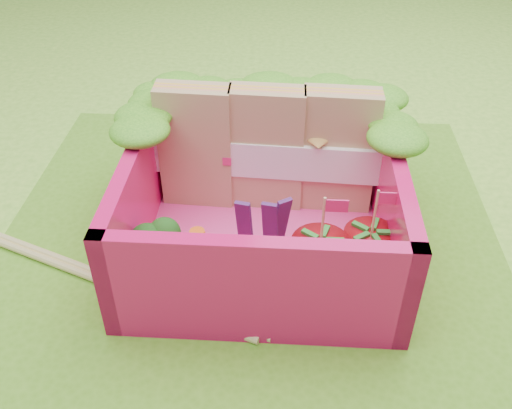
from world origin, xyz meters
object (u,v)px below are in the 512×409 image
object	(u,v)px
sandwich_stack	(267,150)
broccoli	(147,247)
bento_box	(263,201)
chopsticks	(46,257)
strawberry_right	(369,253)
strawberry_left	(319,262)

from	to	relation	value
sandwich_stack	broccoli	distance (m)	0.82
bento_box	chopsticks	distance (m)	1.13
sandwich_stack	strawberry_right	xyz separation A→B (m)	(0.50, -0.55, -0.20)
strawberry_left	chopsticks	world-z (taller)	strawberry_left
strawberry_right	chopsticks	size ratio (longest dim) A/B	0.21
bento_box	broccoli	bearing A→B (deg)	-149.38
bento_box	sandwich_stack	world-z (taller)	sandwich_stack
sandwich_stack	strawberry_left	distance (m)	0.71
broccoli	sandwich_stack	bearing A→B (deg)	49.46
strawberry_right	chopsticks	distance (m)	1.59
sandwich_stack	strawberry_left	size ratio (longest dim) A/B	2.43
broccoli	bento_box	bearing A→B (deg)	30.62
broccoli	strawberry_left	world-z (taller)	strawberry_left
broccoli	chopsticks	bearing A→B (deg)	168.71
bento_box	broccoli	size ratio (longest dim) A/B	3.99
strawberry_right	sandwich_stack	bearing A→B (deg)	131.93
sandwich_stack	strawberry_right	world-z (taller)	sandwich_stack
chopsticks	sandwich_stack	bearing A→B (deg)	24.64
sandwich_stack	strawberry_right	bearing A→B (deg)	-48.07
broccoli	strawberry_left	bearing A→B (deg)	-1.85
broccoli	strawberry_right	bearing A→B (deg)	3.28
strawberry_right	strawberry_left	bearing A→B (deg)	-160.01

